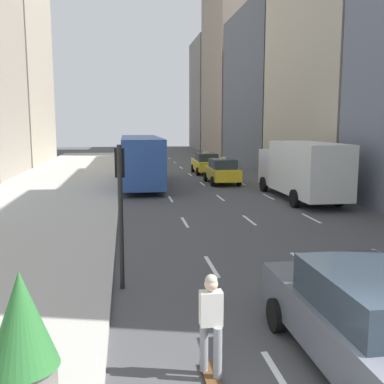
{
  "coord_description": "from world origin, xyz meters",
  "views": [
    {
      "loc": [
        -2.59,
        -4.32,
        4.08
      ],
      "look_at": [
        -0.37,
        10.73,
        1.78
      ],
      "focal_mm": 42.0,
      "sensor_mm": 36.0,
      "label": 1
    }
  ],
  "objects_px": {
    "city_bus": "(141,159)",
    "sedan_black_near": "(362,320)",
    "taxi_second": "(222,171)",
    "skateboarder": "(211,321)",
    "traffic_light_pole": "(120,193)",
    "planter_with_shrub": "(22,336)",
    "taxi_lead": "(206,163)",
    "box_truck": "(301,169)"
  },
  "relations": [
    {
      "from": "taxi_second",
      "to": "traffic_light_pole",
      "type": "distance_m",
      "value": 20.58
    },
    {
      "from": "box_truck",
      "to": "city_bus",
      "type": "bearing_deg",
      "value": 138.69
    },
    {
      "from": "sedan_black_near",
      "to": "planter_with_shrub",
      "type": "relative_size",
      "value": 2.55
    },
    {
      "from": "taxi_lead",
      "to": "traffic_light_pole",
      "type": "height_order",
      "value": "traffic_light_pole"
    },
    {
      "from": "sedan_black_near",
      "to": "traffic_light_pole",
      "type": "xyz_separation_m",
      "value": [
        -3.95,
        4.53,
        1.52
      ]
    },
    {
      "from": "skateboarder",
      "to": "planter_with_shrub",
      "type": "bearing_deg",
      "value": -170.24
    },
    {
      "from": "taxi_second",
      "to": "skateboarder",
      "type": "bearing_deg",
      "value": -102.59
    },
    {
      "from": "sedan_black_near",
      "to": "city_bus",
      "type": "xyz_separation_m",
      "value": [
        -2.81,
        24.01,
        0.89
      ]
    },
    {
      "from": "taxi_lead",
      "to": "traffic_light_pole",
      "type": "relative_size",
      "value": 1.22
    },
    {
      "from": "taxi_lead",
      "to": "skateboarder",
      "type": "height_order",
      "value": "taxi_lead"
    },
    {
      "from": "city_bus",
      "to": "taxi_second",
      "type": "bearing_deg",
      "value": -0.97
    },
    {
      "from": "planter_with_shrub",
      "to": "traffic_light_pole",
      "type": "height_order",
      "value": "traffic_light_pole"
    },
    {
      "from": "taxi_second",
      "to": "traffic_light_pole",
      "type": "bearing_deg",
      "value": -109.2
    },
    {
      "from": "sedan_black_near",
      "to": "taxi_second",
      "type": "bearing_deg",
      "value": 83.32
    },
    {
      "from": "taxi_lead",
      "to": "planter_with_shrub",
      "type": "height_order",
      "value": "planter_with_shrub"
    },
    {
      "from": "box_truck",
      "to": "planter_with_shrub",
      "type": "distance_m",
      "value": 20.13
    },
    {
      "from": "taxi_lead",
      "to": "box_truck",
      "type": "relative_size",
      "value": 0.52
    },
    {
      "from": "taxi_lead",
      "to": "taxi_second",
      "type": "relative_size",
      "value": 1.0
    },
    {
      "from": "sedan_black_near",
      "to": "planter_with_shrub",
      "type": "xyz_separation_m",
      "value": [
        -5.28,
        -0.31,
        0.26
      ]
    },
    {
      "from": "taxi_lead",
      "to": "city_bus",
      "type": "relative_size",
      "value": 0.38
    },
    {
      "from": "taxi_lead",
      "to": "box_truck",
      "type": "bearing_deg",
      "value": -78.42
    },
    {
      "from": "sedan_black_near",
      "to": "taxi_lead",
      "type": "bearing_deg",
      "value": 84.72
    },
    {
      "from": "taxi_lead",
      "to": "traffic_light_pole",
      "type": "bearing_deg",
      "value": -104.69
    },
    {
      "from": "traffic_light_pole",
      "to": "taxi_second",
      "type": "bearing_deg",
      "value": 70.8
    },
    {
      "from": "sedan_black_near",
      "to": "city_bus",
      "type": "relative_size",
      "value": 0.43
    },
    {
      "from": "taxi_second",
      "to": "traffic_light_pole",
      "type": "xyz_separation_m",
      "value": [
        -6.75,
        -19.38,
        1.53
      ]
    },
    {
      "from": "taxi_lead",
      "to": "taxi_second",
      "type": "bearing_deg",
      "value": -90.0
    },
    {
      "from": "city_bus",
      "to": "planter_with_shrub",
      "type": "relative_size",
      "value": 5.95
    },
    {
      "from": "taxi_lead",
      "to": "traffic_light_pole",
      "type": "xyz_separation_m",
      "value": [
        -6.75,
        -25.75,
        1.53
      ]
    },
    {
      "from": "skateboarder",
      "to": "planter_with_shrub",
      "type": "height_order",
      "value": "planter_with_shrub"
    },
    {
      "from": "city_bus",
      "to": "traffic_light_pole",
      "type": "xyz_separation_m",
      "value": [
        -1.14,
        -19.48,
        0.62
      ]
    },
    {
      "from": "taxi_second",
      "to": "box_truck",
      "type": "relative_size",
      "value": 0.52
    },
    {
      "from": "traffic_light_pole",
      "to": "planter_with_shrub",
      "type": "bearing_deg",
      "value": -105.38
    },
    {
      "from": "taxi_second",
      "to": "box_truck",
      "type": "xyz_separation_m",
      "value": [
        2.8,
        -7.3,
        0.83
      ]
    },
    {
      "from": "city_bus",
      "to": "box_truck",
      "type": "height_order",
      "value": "city_bus"
    },
    {
      "from": "skateboarder",
      "to": "traffic_light_pole",
      "type": "relative_size",
      "value": 0.48
    },
    {
      "from": "city_bus",
      "to": "sedan_black_near",
      "type": "bearing_deg",
      "value": -83.32
    },
    {
      "from": "taxi_second",
      "to": "box_truck",
      "type": "height_order",
      "value": "box_truck"
    },
    {
      "from": "box_truck",
      "to": "skateboarder",
      "type": "distance_m",
      "value": 18.35
    },
    {
      "from": "box_truck",
      "to": "skateboarder",
      "type": "bearing_deg",
      "value": -116.23
    },
    {
      "from": "taxi_second",
      "to": "skateboarder",
      "type": "height_order",
      "value": "taxi_second"
    },
    {
      "from": "taxi_second",
      "to": "box_truck",
      "type": "bearing_deg",
      "value": -69.01
    }
  ]
}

